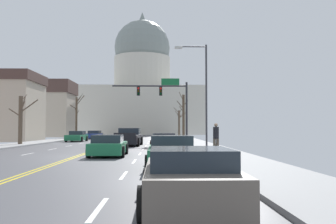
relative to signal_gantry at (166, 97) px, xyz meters
The scene contains 18 objects.
ground 18.40m from the signal_gantry, 107.66° to the right, with size 20.00×180.00×0.20m.
signal_gantry is the anchor object (origin of this frame).
street_lamp_right 11.63m from the signal_gantry, 77.61° to the right, with size 2.41×0.24×7.68m.
capitol_building 62.29m from the signal_gantry, 94.98° to the left, with size 32.60×23.65×33.88m.
pickup_truck_near_00 6.74m from the signal_gantry, 131.43° to the right, with size 2.48×5.86×1.62m.
sedan_near_01 10.64m from the signal_gantry, 91.91° to the right, with size 2.21×4.62×1.23m.
sedan_near_02 17.57m from the signal_gantry, 102.30° to the right, with size 2.13×4.57×1.23m.
sedan_near_03 23.52m from the signal_gantry, 90.42° to the right, with size 2.05×4.63×1.32m.
sedan_near_04 30.76m from the signal_gantry, 90.09° to the right, with size 2.00×4.32×1.22m.
sedan_oncoming_00 13.29m from the signal_gantry, 148.42° to the left, with size 2.15×4.36×1.28m.
sedan_oncoming_01 20.47m from the signal_gantry, 121.45° to the left, with size 2.12×4.64×1.26m.
flank_building_01 38.58m from the signal_gantry, 127.11° to the left, with size 12.76×8.33×10.44m.
bare_tree_00 30.13m from the signal_gantry, 84.12° to the left, with size 2.58×2.18×5.36m.
bare_tree_01 24.71m from the signal_gantry, 124.28° to the left, with size 2.33×1.72×7.08m.
bare_tree_02 14.40m from the signal_gantry, 78.61° to the left, with size 1.72×1.05×6.65m.
bare_tree_03 14.33m from the signal_gantry, 164.81° to the right, with size 2.71×2.72×4.78m.
pedestrian_00 17.29m from the signal_gantry, 80.84° to the right, with size 0.35×0.34×1.77m.
bicycle_parked 15.36m from the signal_gantry, 78.10° to the right, with size 0.12×1.77×0.85m.
Camera 1 is at (4.71, -21.08, 1.61)m, focal length 38.80 mm.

